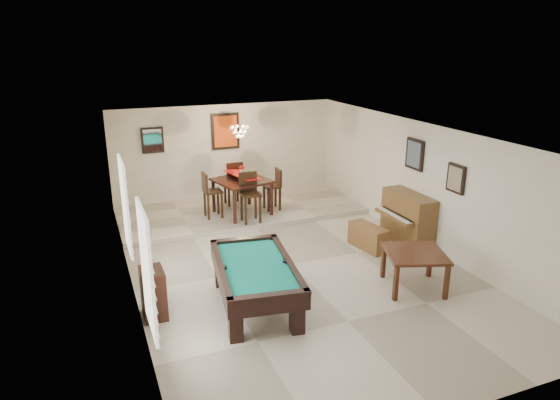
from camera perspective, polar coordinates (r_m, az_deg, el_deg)
ground_plane at (r=9.90m, az=1.31°, el=-7.40°), size 6.00×9.00×0.02m
wall_back at (r=13.52m, az=-6.23°, el=5.34°), size 6.00×0.04×2.60m
wall_front at (r=5.91m, az=19.33°, el=-12.86°), size 6.00×0.04×2.60m
wall_left at (r=8.73m, az=-17.04°, el=-2.46°), size 0.04×9.00×2.60m
wall_right at (r=10.91m, az=16.01°, el=1.67°), size 0.04×9.00×2.60m
ceiling at (r=9.09m, az=1.43°, el=7.63°), size 6.00×9.00×0.04m
dining_step at (r=12.70m, az=-4.48°, el=-1.26°), size 6.00×2.50×0.12m
window_left_front at (r=6.67m, az=-14.97°, el=-7.81°), size 0.06×1.00×1.70m
window_left_rear at (r=9.27m, az=-17.28°, el=-0.65°), size 0.06×1.00×1.70m
pool_table at (r=8.29m, az=-2.82°, el=-9.81°), size 1.53×2.39×0.74m
square_table at (r=9.18m, az=15.04°, el=-7.74°), size 1.27×1.27×0.69m
upright_piano at (r=10.95m, az=13.83°, el=-2.18°), size 0.75×1.33×1.11m
piano_bench at (r=10.67m, az=10.05°, el=-4.20°), size 0.51×0.96×0.51m
apothecary_chest at (r=8.26m, az=-14.27°, el=-10.29°), size 0.36×0.53×0.80m
dining_table at (r=12.20m, az=-4.35°, el=0.66°), size 1.43×1.43×0.98m
flower_vase at (r=12.04m, az=-4.42°, el=3.43°), size 0.17×0.17×0.24m
dining_chair_south at (r=11.59m, az=-3.38°, el=0.22°), size 0.45×0.45×1.17m
dining_chair_north at (r=12.90m, az=-5.40°, el=1.98°), size 0.43×0.43×1.15m
dining_chair_west at (r=12.01m, az=-7.68°, el=0.58°), size 0.42×0.42×1.11m
dining_chair_east at (r=12.46m, az=-0.93°, el=1.21°), size 0.39×0.39×1.04m
chandelier at (r=12.12m, az=-4.65°, el=8.26°), size 0.44×0.44×0.60m
back_painting at (r=13.36m, az=-6.26°, el=7.82°), size 0.75×0.06×0.95m
back_mirror at (r=13.01m, az=-14.37°, el=6.64°), size 0.55×0.06×0.65m
right_picture_upper at (r=10.97m, az=15.16°, el=5.07°), size 0.06×0.55×0.65m
right_picture_lower at (r=10.04m, az=19.47°, el=2.32°), size 0.06×0.45×0.55m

